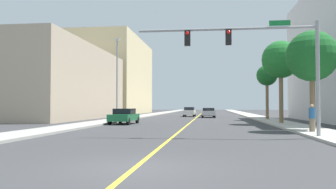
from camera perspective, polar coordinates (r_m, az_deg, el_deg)
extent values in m
plane|color=#38383A|center=(51.62, 4.70, -3.73)|extent=(192.00, 192.00, 0.00)
cube|color=#9E9B93|center=(52.69, -4.80, -3.61)|extent=(2.84, 168.00, 0.15)
cube|color=#B2ADA3|center=(51.99, 14.33, -3.58)|extent=(2.84, 168.00, 0.15)
cube|color=yellow|center=(51.62, 4.70, -3.72)|extent=(0.16, 144.00, 0.01)
cube|color=tan|center=(49.83, -18.69, 1.80)|extent=(13.17, 27.04, 9.58)
cube|color=beige|center=(78.17, -9.40, 2.85)|extent=(14.08, 27.21, 16.10)
cylinder|color=gray|center=(19.93, 23.25, 2.51)|extent=(0.20, 0.20, 6.05)
cylinder|color=gray|center=(19.54, 9.35, 10.48)|extent=(9.55, 0.14, 0.14)
cube|color=black|center=(19.46, 9.83, 9.19)|extent=(0.32, 0.24, 0.84)
sphere|color=red|center=(19.37, 9.85, 9.99)|extent=(0.20, 0.20, 0.20)
cube|color=black|center=(19.48, 3.19, 9.15)|extent=(0.32, 0.24, 0.84)
sphere|color=red|center=(19.39, 3.16, 9.96)|extent=(0.20, 0.20, 0.20)
cube|color=#147233|center=(19.92, 17.76, 11.05)|extent=(1.10, 0.04, 0.28)
cylinder|color=gray|center=(37.35, -8.31, 2.26)|extent=(0.16, 0.16, 8.44)
cube|color=beige|center=(37.91, -8.28, 8.86)|extent=(0.56, 0.28, 0.20)
cylinder|color=brown|center=(25.02, 22.48, 0.29)|extent=(0.34, 0.34, 4.88)
sphere|color=#195B23|center=(25.23, 22.41, 5.84)|extent=(3.38, 3.38, 3.38)
cone|color=#195B23|center=(25.45, 24.65, 5.34)|extent=(0.50, 1.83, 1.47)
cone|color=#195B23|center=(26.12, 21.51, 5.12)|extent=(1.62, 0.67, 1.26)
cone|color=#195B23|center=(25.10, 20.11, 5.39)|extent=(0.61, 1.48, 1.39)
cone|color=#195B23|center=(24.23, 23.02, 5.68)|extent=(1.71, 0.47, 1.22)
cylinder|color=brown|center=(33.74, 17.95, 0.55)|extent=(0.38, 0.38, 5.83)
sphere|color=#1E6B28|center=(33.98, 17.91, 5.46)|extent=(3.45, 3.45, 3.45)
cone|color=#1E6B28|center=(34.34, 19.53, 5.07)|extent=(0.68, 1.80, 1.54)
cone|color=#1E6B28|center=(34.98, 17.77, 4.93)|extent=(1.95, 0.65, 1.58)
cone|color=#1E6B28|center=(33.77, 16.18, 5.15)|extent=(0.44, 1.45, 1.63)
cone|color=#1E6B28|center=(32.96, 18.35, 5.34)|extent=(1.38, 0.50, 1.64)
cylinder|color=brown|center=(42.62, 15.86, -0.41)|extent=(0.35, 0.35, 5.14)
sphere|color=#195B23|center=(42.76, 15.83, 3.03)|extent=(2.44, 2.44, 2.44)
cone|color=#195B23|center=(42.86, 16.80, 2.76)|extent=(0.44, 1.19, 1.09)
cone|color=#195B23|center=(43.47, 15.84, 2.69)|extent=(1.22, 0.61, 1.03)
cone|color=#195B23|center=(42.76, 14.85, 2.75)|extent=(0.58, 1.13, 1.40)
cone|color=#195B23|center=(42.02, 16.01, 2.84)|extent=(1.20, 0.46, 1.40)
cube|color=#BCBCC1|center=(51.00, 6.58, -3.02)|extent=(2.07, 4.57, 0.65)
cube|color=black|center=(50.87, 6.59, -2.42)|extent=(1.74, 2.31, 0.42)
cylinder|color=black|center=(52.68, 5.61, -3.34)|extent=(0.25, 0.65, 0.64)
cylinder|color=black|center=(52.74, 7.41, -3.33)|extent=(0.25, 0.65, 0.64)
cylinder|color=black|center=(49.29, 5.70, -3.44)|extent=(0.25, 0.65, 0.64)
cylinder|color=black|center=(49.36, 7.63, -3.43)|extent=(0.25, 0.65, 0.64)
cube|color=white|center=(55.02, 3.52, -2.92)|extent=(1.83, 3.89, 0.69)
cube|color=black|center=(55.04, 3.52, -2.31)|extent=(1.56, 1.74, 0.48)
cylinder|color=black|center=(56.46, 2.88, -3.24)|extent=(0.24, 0.65, 0.64)
cylinder|color=black|center=(56.33, 4.41, -3.24)|extent=(0.24, 0.65, 0.64)
cylinder|color=black|center=(53.74, 2.58, -3.32)|extent=(0.24, 0.65, 0.64)
cylinder|color=black|center=(53.60, 4.19, -3.32)|extent=(0.24, 0.65, 0.64)
cube|color=gold|center=(59.75, 6.52, -2.87)|extent=(1.92, 3.94, 0.59)
cube|color=black|center=(59.75, 6.52, -2.40)|extent=(1.64, 1.94, 0.41)
cylinder|color=black|center=(61.19, 5.83, -3.13)|extent=(0.24, 0.65, 0.64)
cylinder|color=black|center=(61.12, 7.32, -3.12)|extent=(0.24, 0.65, 0.64)
cylinder|color=black|center=(58.41, 5.68, -3.19)|extent=(0.24, 0.65, 0.64)
cylinder|color=black|center=(58.34, 7.23, -3.18)|extent=(0.24, 0.65, 0.64)
cube|color=#196638|center=(33.03, -7.17, -3.71)|extent=(2.05, 4.48, 0.61)
cube|color=black|center=(33.11, -7.12, -2.73)|extent=(1.75, 2.06, 0.51)
cylinder|color=black|center=(31.21, -6.51, -4.39)|extent=(0.24, 0.65, 0.64)
cylinder|color=black|center=(31.70, -9.50, -4.33)|extent=(0.24, 0.65, 0.64)
cylinder|color=black|center=(34.42, -5.04, -4.15)|extent=(0.24, 0.65, 0.64)
cylinder|color=black|center=(34.87, -7.78, -4.11)|extent=(0.24, 0.65, 0.64)
cylinder|color=#726651|center=(23.01, 22.45, -4.61)|extent=(0.32, 0.32, 0.80)
cylinder|color=#26598C|center=(22.99, 22.43, -2.82)|extent=(0.38, 0.38, 0.63)
sphere|color=tan|center=(22.98, 22.42, -1.76)|extent=(0.22, 0.22, 0.22)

